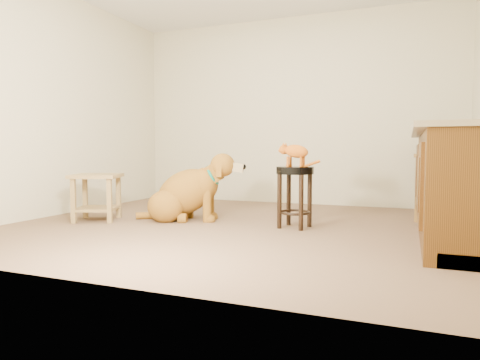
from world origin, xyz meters
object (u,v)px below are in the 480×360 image
at_px(wood_stool, 439,187).
at_px(padded_stool, 295,184).
at_px(side_table, 97,190).
at_px(tabby_kitten, 294,152).
at_px(golden_retriever, 187,194).

bearing_deg(wood_stool, padded_stool, -146.81).
height_order(wood_stool, side_table, wood_stool).
bearing_deg(tabby_kitten, wood_stool, 41.37).
bearing_deg(tabby_kitten, padded_stool, -5.72).
relative_size(side_table, golden_retriever, 0.53).
relative_size(side_table, tabby_kitten, 1.51).
height_order(wood_stool, tabby_kitten, tabby_kitten).
height_order(padded_stool, wood_stool, wood_stool).
bearing_deg(wood_stool, tabby_kitten, -147.06).
xyz_separation_m(wood_stool, tabby_kitten, (-1.33, -0.86, 0.36)).
height_order(golden_retriever, tabby_kitten, tabby_kitten).
xyz_separation_m(golden_retriever, tabby_kitten, (1.18, -0.01, 0.45)).
bearing_deg(side_table, wood_stool, 19.72).
bearing_deg(golden_retriever, wood_stool, 2.20).
relative_size(wood_stool, side_table, 1.14).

